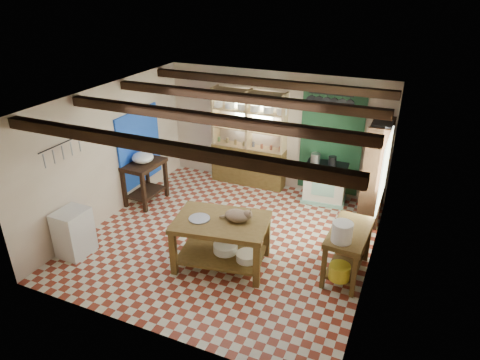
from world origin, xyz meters
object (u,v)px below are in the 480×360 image
at_px(prep_table, 145,182).
at_px(cat, 237,216).
at_px(white_cabinet, 74,233).
at_px(work_table, 222,242).
at_px(right_counter, 347,252).
at_px(stove, 325,183).

height_order(prep_table, cat, cat).
xyz_separation_m(white_cabinet, cat, (2.69, 0.82, 0.52)).
distance_m(prep_table, cat, 3.00).
distance_m(work_table, right_counter, 2.03).
relative_size(white_cabinet, cat, 2.08).
bearing_deg(prep_table, white_cabinet, -88.60).
relative_size(prep_table, cat, 2.25).
bearing_deg(work_table, prep_table, 141.19).
bearing_deg(right_counter, cat, -161.42).
xyz_separation_m(stove, white_cabinet, (-3.50, -3.62, -0.00)).
bearing_deg(right_counter, prep_table, 172.75).
bearing_deg(stove, prep_table, -160.03).
relative_size(work_table, prep_table, 1.66).
height_order(stove, cat, cat).
distance_m(stove, white_cabinet, 5.03).
distance_m(stove, prep_table, 3.80).
height_order(stove, prep_table, prep_table).
bearing_deg(right_counter, work_table, -160.75).
bearing_deg(white_cabinet, prep_table, 90.82).
height_order(stove, white_cabinet, stove).
distance_m(white_cabinet, right_counter, 4.59).
distance_m(work_table, prep_table, 2.79).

